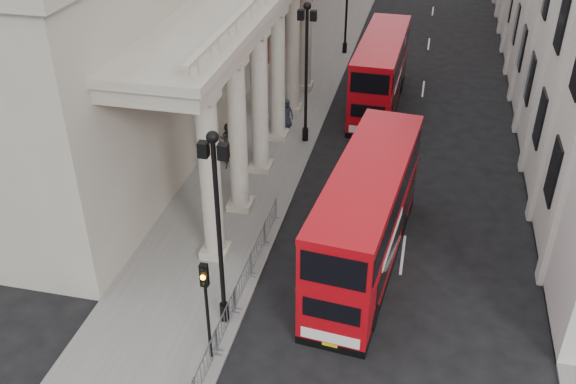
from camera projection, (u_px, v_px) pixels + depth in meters
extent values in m
cube|color=slate|center=(300.00, 78.00, 47.56)|extent=(6.00, 140.00, 0.12)
cube|color=slate|center=(533.00, 97.00, 44.44)|extent=(3.00, 140.00, 0.12)
cube|color=slate|center=(340.00, 81.00, 46.99)|extent=(0.20, 140.00, 0.14)
cube|color=gray|center=(127.00, 45.00, 35.90)|extent=(9.00, 28.00, 12.00)
cylinder|color=black|center=(224.00, 312.00, 25.30)|extent=(0.36, 0.36, 0.80)
cylinder|color=black|center=(219.00, 238.00, 23.41)|extent=(0.18, 0.18, 8.00)
sphere|color=black|center=(212.00, 137.00, 21.25)|extent=(0.44, 0.44, 0.44)
cube|color=black|center=(223.00, 152.00, 21.45)|extent=(0.35, 0.35, 0.55)
cube|color=black|center=(203.00, 149.00, 21.58)|extent=(0.35, 0.35, 0.55)
cylinder|color=black|center=(305.00, 134.00, 38.57)|extent=(0.36, 0.36, 0.80)
cylinder|color=black|center=(306.00, 78.00, 36.68)|extent=(0.18, 0.18, 8.00)
sphere|color=black|center=(307.00, 6.00, 34.52)|extent=(0.44, 0.44, 0.44)
cube|color=black|center=(313.00, 16.00, 34.72)|extent=(0.35, 0.35, 0.55)
cube|color=black|center=(301.00, 15.00, 34.85)|extent=(0.35, 0.35, 0.55)
cylinder|color=black|center=(345.00, 48.00, 51.84)|extent=(0.36, 0.36, 0.80)
cylinder|color=black|center=(347.00, 3.00, 49.94)|extent=(0.18, 0.18, 8.00)
cylinder|color=black|center=(208.00, 322.00, 22.94)|extent=(0.12, 0.12, 3.40)
cube|color=black|center=(204.00, 275.00, 21.81)|extent=(0.28, 0.22, 0.90)
sphere|color=black|center=(202.00, 271.00, 21.55)|extent=(0.18, 0.18, 0.18)
sphere|color=orange|center=(203.00, 277.00, 21.70)|extent=(0.18, 0.18, 0.18)
sphere|color=black|center=(203.00, 284.00, 21.86)|extent=(0.18, 0.18, 0.18)
cube|color=gray|center=(206.00, 365.00, 22.73)|extent=(0.50, 2.30, 1.10)
cube|color=gray|center=(226.00, 320.00, 24.68)|extent=(0.50, 2.30, 1.10)
cube|color=gray|center=(243.00, 282.00, 26.63)|extent=(0.50, 2.30, 1.10)
cube|color=gray|center=(258.00, 249.00, 28.58)|extent=(0.50, 2.30, 1.10)
cube|color=gray|center=(270.00, 220.00, 30.53)|extent=(0.50, 2.30, 1.10)
cube|color=#B00810|center=(365.00, 237.00, 28.01)|extent=(3.80, 11.56, 2.16)
cube|color=#B00810|center=(368.00, 193.00, 26.83)|extent=(3.80, 11.56, 1.89)
cube|color=#B00810|center=(370.00, 171.00, 26.26)|extent=(3.84, 11.61, 0.27)
cube|color=black|center=(363.00, 260.00, 28.68)|extent=(3.82, 11.57, 0.38)
cube|color=black|center=(365.00, 231.00, 27.86)|extent=(3.65, 9.42, 1.08)
cube|color=black|center=(368.00, 191.00, 26.77)|extent=(3.80, 10.92, 1.19)
cube|color=white|center=(330.00, 338.00, 23.83)|extent=(2.27, 0.29, 0.49)
cube|color=yellow|center=(330.00, 345.00, 24.01)|extent=(0.60, 0.10, 0.14)
cylinder|color=black|center=(312.00, 304.00, 25.63)|extent=(0.45, 1.11, 1.08)
cylinder|color=black|center=(372.00, 318.00, 24.98)|extent=(0.45, 1.11, 1.08)
cylinder|color=black|center=(351.00, 217.00, 30.96)|extent=(0.45, 1.11, 1.08)
cylinder|color=black|center=(401.00, 226.00, 30.30)|extent=(0.45, 1.11, 1.08)
cube|color=#BE0811|center=(379.00, 86.00, 42.74)|extent=(2.89, 10.87, 2.06)
cube|color=#BE0811|center=(382.00, 55.00, 41.62)|extent=(2.89, 10.87, 1.80)
cube|color=#BE0811|center=(383.00, 40.00, 41.07)|extent=(2.93, 10.91, 0.26)
cube|color=black|center=(378.00, 103.00, 43.37)|extent=(2.91, 10.87, 0.36)
cube|color=black|center=(379.00, 82.00, 42.60)|extent=(2.89, 8.81, 1.03)
cube|color=black|center=(382.00, 54.00, 41.56)|extent=(2.93, 10.25, 1.13)
cube|color=white|center=(366.00, 130.00, 38.68)|extent=(2.16, 0.13, 0.46)
cube|color=yellow|center=(366.00, 135.00, 38.85)|extent=(0.57, 0.06, 0.13)
cylinder|color=black|center=(352.00, 119.00, 40.36)|extent=(0.36, 1.04, 1.03)
cylinder|color=black|center=(389.00, 123.00, 39.86)|extent=(0.36, 1.04, 1.03)
cylinder|color=black|center=(367.00, 83.00, 45.52)|extent=(0.36, 1.04, 1.03)
cylinder|color=black|center=(400.00, 86.00, 45.02)|extent=(0.36, 1.04, 1.03)
imported|color=black|center=(229.00, 154.00, 35.33)|extent=(0.72, 0.50, 1.86)
imported|color=black|center=(227.00, 138.00, 36.94)|extent=(0.96, 0.78, 1.85)
imported|color=black|center=(286.00, 113.00, 39.87)|extent=(0.91, 0.61, 1.84)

